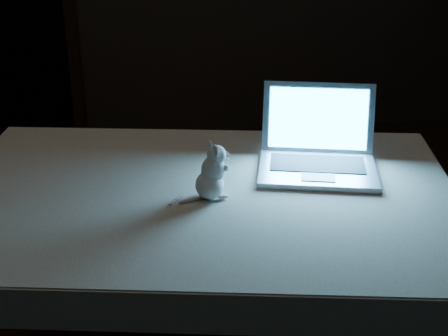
{
  "coord_description": "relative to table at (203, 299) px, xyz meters",
  "views": [
    {
      "loc": [
        -0.09,
        -2.04,
        1.75
      ],
      "look_at": [
        0.13,
        -0.17,
        0.89
      ],
      "focal_mm": 52.0,
      "sensor_mm": 36.0,
      "label": 1
    }
  ],
  "objects": [
    {
      "name": "plush_mouse",
      "position": [
        0.02,
        -0.05,
        0.51
      ],
      "size": [
        0.16,
        0.16,
        0.18
      ],
      "primitive_type": null,
      "rotation": [
        0.0,
        0.0,
        -0.19
      ],
      "color": "silver",
      "rests_on": "tablecloth"
    },
    {
      "name": "tablecloth",
      "position": [
        0.06,
        0.05,
        0.36
      ],
      "size": [
        1.7,
        1.19,
        0.12
      ],
      "primitive_type": null,
      "rotation": [
        0.0,
        0.0,
        -0.06
      ],
      "color": "beige",
      "rests_on": "table"
    },
    {
      "name": "laptop",
      "position": [
        0.4,
        0.09,
        0.55
      ],
      "size": [
        0.46,
        0.42,
        0.27
      ],
      "primitive_type": null,
      "rotation": [
        0.0,
        0.0,
        -0.22
      ],
      "color": "#A8A8AD",
      "rests_on": "tablecloth"
    },
    {
      "name": "table",
      "position": [
        0.0,
        0.0,
        0.0
      ],
      "size": [
        1.65,
        1.2,
        0.81
      ],
      "primitive_type": null,
      "rotation": [
        0.0,
        0.0,
        -0.16
      ],
      "color": "black",
      "rests_on": "floor"
    }
  ]
}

